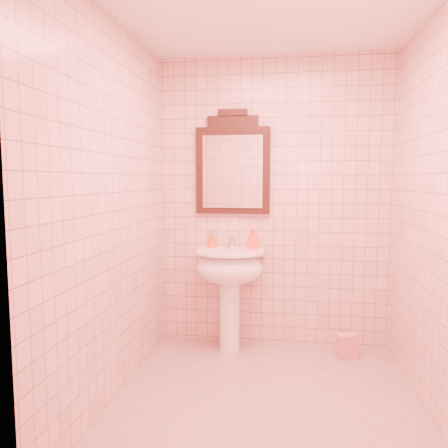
% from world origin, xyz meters
% --- Properties ---
extents(floor, '(2.20, 2.20, 0.00)m').
position_xyz_m(floor, '(0.00, 0.00, 0.00)').
color(floor, tan).
rests_on(floor, ground).
extents(back_wall, '(2.00, 0.02, 2.50)m').
position_xyz_m(back_wall, '(0.00, 1.10, 1.25)').
color(back_wall, beige).
rests_on(back_wall, floor).
extents(pedestal_sink, '(0.58, 0.58, 0.86)m').
position_xyz_m(pedestal_sink, '(-0.35, 0.87, 0.66)').
color(pedestal_sink, white).
rests_on(pedestal_sink, floor).
extents(faucet, '(0.04, 0.16, 0.11)m').
position_xyz_m(faucet, '(-0.35, 1.01, 0.92)').
color(faucet, white).
rests_on(faucet, pedestal_sink).
extents(mirror, '(0.64, 0.06, 0.89)m').
position_xyz_m(mirror, '(-0.35, 1.07, 1.57)').
color(mirror, black).
rests_on(mirror, back_wall).
extents(toothbrush_cup, '(0.07, 0.07, 0.16)m').
position_xyz_m(toothbrush_cup, '(-0.53, 1.04, 0.91)').
color(toothbrush_cup, orange).
rests_on(toothbrush_cup, pedestal_sink).
extents(soap_dispenser, '(0.09, 0.09, 0.18)m').
position_xyz_m(soap_dispenser, '(-0.17, 1.00, 0.95)').
color(soap_dispenser, '#FF5015').
rests_on(soap_dispenser, pedestal_sink).
extents(towel, '(0.18, 0.15, 0.20)m').
position_xyz_m(towel, '(0.62, 0.87, 0.10)').
color(towel, pink).
rests_on(towel, floor).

